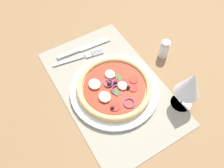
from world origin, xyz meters
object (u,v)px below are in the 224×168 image
at_px(plate, 114,90).
at_px(pizza, 114,87).
at_px(knife, 84,48).
at_px(fork, 81,57).
at_px(pepper_shaker, 164,49).
at_px(wine_glass, 190,85).

distance_m(plate, pizza, 0.02).
relative_size(plate, knife, 1.38).
xyz_separation_m(fork, knife, (-0.03, 0.03, 0.00)).
distance_m(fork, pepper_shaker, 0.29).
height_order(plate, pizza, pizza).
bearing_deg(wine_glass, knife, -156.64).
distance_m(fork, knife, 0.04).
height_order(plate, pepper_shaker, pepper_shaker).
height_order(fork, knife, knife).
height_order(plate, wine_glass, wine_glass).
distance_m(knife, wine_glass, 0.39).
bearing_deg(pepper_shaker, knife, -127.31).
bearing_deg(pizza, plate, 80.31).
relative_size(plate, wine_glass, 1.86).
bearing_deg(knife, fork, -128.78).
bearing_deg(pizza, pepper_shaker, 99.75).
bearing_deg(pizza, wine_glass, 47.59).
distance_m(plate, pepper_shaker, 0.23).
bearing_deg(plate, knife, 178.98).
xyz_separation_m(fork, pepper_shaker, (0.14, 0.25, 0.03)).
height_order(plate, knife, plate).
bearing_deg(wine_glass, fork, -150.39).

